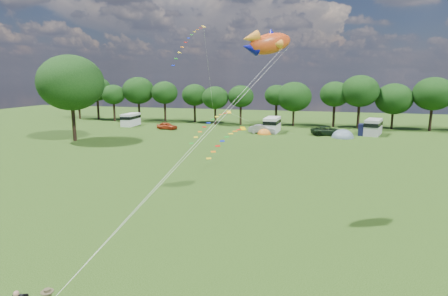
% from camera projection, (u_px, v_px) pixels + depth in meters
% --- Properties ---
extents(ground_plane, '(180.00, 180.00, 0.00)m').
position_uv_depth(ground_plane, '(192.00, 229.00, 24.92)').
color(ground_plane, black).
rests_on(ground_plane, ground).
extents(tree_line, '(102.98, 10.98, 10.27)m').
position_uv_depth(tree_line, '(312.00, 95.00, 74.42)').
color(tree_line, black).
rests_on(tree_line, ground).
extents(big_tree, '(10.00, 10.00, 13.28)m').
position_uv_depth(big_tree, '(71.00, 83.00, 57.56)').
color(big_tree, black).
rests_on(big_tree, ground).
extents(car_a, '(4.32, 2.26, 1.37)m').
position_uv_depth(car_a, '(167.00, 126.00, 71.65)').
color(car_a, '#A13213').
rests_on(car_a, ground).
extents(car_b, '(4.52, 1.75, 1.59)m').
position_uv_depth(car_b, '(263.00, 129.00, 66.39)').
color(car_b, gray).
rests_on(car_b, ground).
extents(car_d, '(6.19, 4.32, 1.54)m').
position_uv_depth(car_d, '(327.00, 131.00, 64.59)').
color(car_d, black).
rests_on(car_d, ground).
extents(campervan_a, '(2.47, 5.23, 2.51)m').
position_uv_depth(campervan_a, '(131.00, 119.00, 76.95)').
color(campervan_a, white).
rests_on(campervan_a, ground).
extents(campervan_c, '(2.57, 5.63, 2.72)m').
position_uv_depth(campervan_c, '(272.00, 124.00, 67.95)').
color(campervan_c, white).
rests_on(campervan_c, ground).
extents(campervan_d, '(3.67, 5.97, 2.72)m').
position_uv_depth(campervan_d, '(373.00, 126.00, 64.87)').
color(campervan_d, '#B4B4B6').
rests_on(campervan_d, ground).
extents(tent_orange, '(2.51, 2.75, 1.96)m').
position_uv_depth(tent_orange, '(264.00, 134.00, 65.87)').
color(tent_orange, orange).
rests_on(tent_orange, ground).
extents(tent_greyblue, '(3.69, 4.04, 2.74)m').
position_uv_depth(tent_greyblue, '(343.00, 138.00, 62.07)').
color(tent_greyblue, slate).
rests_on(tent_greyblue, ground).
extents(awning_navy, '(3.50, 3.00, 1.97)m').
position_uv_depth(awning_navy, '(368.00, 130.00, 64.15)').
color(awning_navy, '#111237').
rests_on(awning_navy, ground).
extents(fish_kite, '(3.59, 3.22, 2.05)m').
position_uv_depth(fish_kite, '(266.00, 43.00, 24.77)').
color(fish_kite, '#D34416').
rests_on(fish_kite, ground).
extents(streamer_kite_a, '(3.23, 5.52, 5.73)m').
position_uv_depth(streamer_kite_a, '(191.00, 39.00, 51.43)').
color(streamer_kite_a, yellow).
rests_on(streamer_kite_a, ground).
extents(streamer_kite_b, '(4.24, 4.59, 3.77)m').
position_uv_depth(streamer_kite_b, '(214.00, 122.00, 46.72)').
color(streamer_kite_b, '#FAAF0E').
rests_on(streamer_kite_b, ground).
extents(streamer_kite_c, '(3.13, 4.89, 2.78)m').
position_uv_depth(streamer_kite_c, '(230.00, 137.00, 38.99)').
color(streamer_kite_c, '#D7B400').
rests_on(streamer_kite_c, ground).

